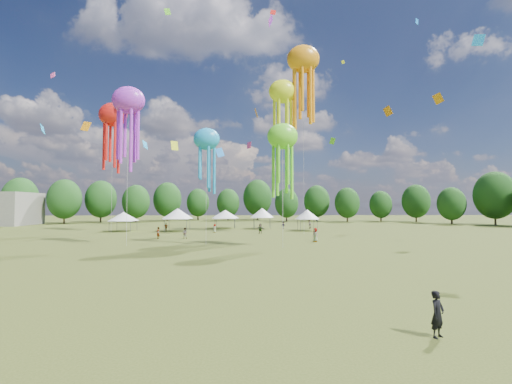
{
  "coord_description": "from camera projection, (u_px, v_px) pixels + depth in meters",
  "views": [
    {
      "loc": [
        0.1,
        -13.65,
        4.89
      ],
      "look_at": [
        1.19,
        15.0,
        6.0
      ],
      "focal_mm": 23.88,
      "sensor_mm": 36.0,
      "label": 1
    }
  ],
  "objects": [
    {
      "name": "festival_tents",
      "position": [
        215.0,
        214.0,
        67.29
      ],
      "size": [
        39.94,
        13.34,
        4.3
      ],
      "color": "#47474C",
      "rests_on": "ground"
    },
    {
      "name": "ground",
      "position": [
        240.0,
        329.0,
        13.43
      ],
      "size": [
        300.0,
        300.0,
        0.0
      ],
      "primitive_type": "plane",
      "color": "#384416",
      "rests_on": "ground"
    },
    {
      "name": "observer_main",
      "position": [
        438.0,
        314.0,
        12.6
      ],
      "size": [
        0.74,
        0.68,
        1.7
      ],
      "primitive_type": "imported",
      "rotation": [
        0.0,
        0.0,
        0.56
      ],
      "color": "black",
      "rests_on": "ground"
    },
    {
      "name": "spectator_near",
      "position": [
        185.0,
        233.0,
        49.6
      ],
      "size": [
        0.77,
        0.6,
        1.59
      ],
      "primitive_type": "imported",
      "rotation": [
        0.0,
        0.0,
        3.14
      ],
      "color": "gray",
      "rests_on": "ground"
    },
    {
      "name": "spectators_far",
      "position": [
        262.0,
        228.0,
        60.35
      ],
      "size": [
        29.2,
        26.68,
        1.83
      ],
      "color": "gray",
      "rests_on": "ground"
    },
    {
      "name": "small_kites",
      "position": [
        238.0,
        53.0,
        55.28
      ],
      "size": [
        73.81,
        67.7,
        46.04
      ],
      "color": "#BA32E0",
      "rests_on": "ground"
    },
    {
      "name": "show_kites",
      "position": [
        228.0,
        108.0,
        54.76
      ],
      "size": [
        39.38,
        26.17,
        32.39
      ],
      "color": "#BA32E0",
      "rests_on": "ground"
    },
    {
      "name": "treeline",
      "position": [
        225.0,
        198.0,
        75.96
      ],
      "size": [
        201.57,
        95.24,
        13.43
      ],
      "color": "#38281C",
      "rests_on": "ground"
    }
  ]
}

